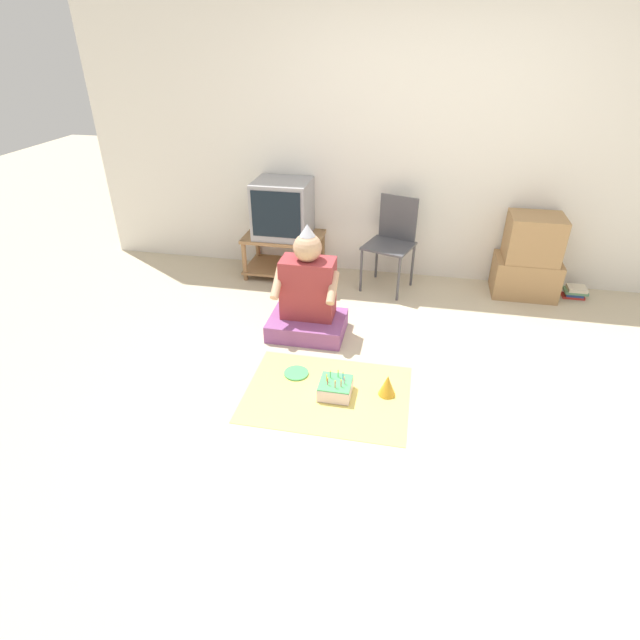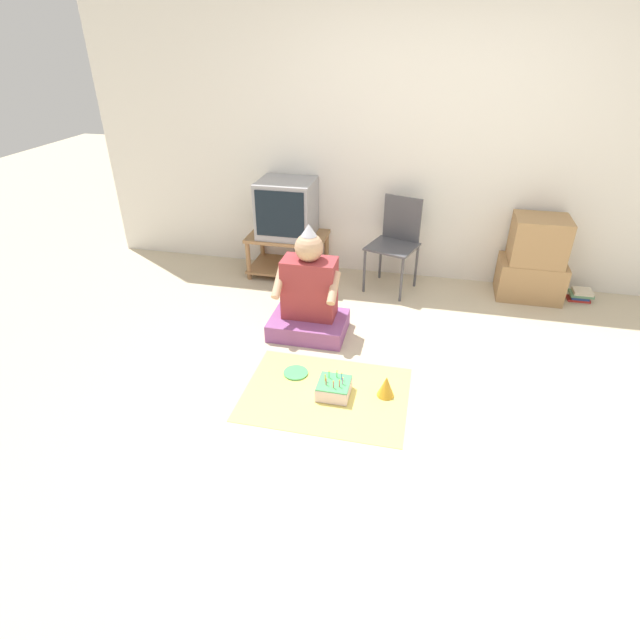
{
  "view_description": "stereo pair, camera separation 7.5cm",
  "coord_description": "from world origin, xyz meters",
  "px_view_note": "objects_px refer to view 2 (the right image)",
  "views": [
    {
      "loc": [
        -0.03,
        -2.69,
        2.12
      ],
      "look_at": [
        -0.63,
        0.27,
        0.35
      ],
      "focal_mm": 28.0,
      "sensor_mm": 36.0,
      "label": 1
    },
    {
      "loc": [
        0.04,
        -2.68,
        2.12
      ],
      "look_at": [
        -0.63,
        0.27,
        0.35
      ],
      "focal_mm": 28.0,
      "sensor_mm": 36.0,
      "label": 2
    }
  ],
  "objects_px": {
    "paper_plate": "(296,373)",
    "person_seated": "(309,298)",
    "cardboard_box_stack": "(534,261)",
    "book_pile": "(581,295)",
    "folding_chair": "(396,238)",
    "party_hat_blue": "(386,386)",
    "tv": "(287,208)",
    "birthday_cake": "(334,388)"
  },
  "relations": [
    {
      "from": "paper_plate",
      "to": "person_seated",
      "type": "bearing_deg",
      "value": 94.33
    },
    {
      "from": "cardboard_box_stack",
      "to": "paper_plate",
      "type": "height_order",
      "value": "cardboard_box_stack"
    },
    {
      "from": "book_pile",
      "to": "person_seated",
      "type": "distance_m",
      "value": 2.5
    },
    {
      "from": "folding_chair",
      "to": "party_hat_blue",
      "type": "distance_m",
      "value": 1.72
    },
    {
      "from": "cardboard_box_stack",
      "to": "paper_plate",
      "type": "xyz_separation_m",
      "value": [
        -1.75,
        -1.63,
        -0.34
      ]
    },
    {
      "from": "tv",
      "to": "birthday_cake",
      "type": "distance_m",
      "value": 2.05
    },
    {
      "from": "tv",
      "to": "paper_plate",
      "type": "bearing_deg",
      "value": -72.54
    },
    {
      "from": "tv",
      "to": "birthday_cake",
      "type": "xyz_separation_m",
      "value": [
        0.82,
        -1.78,
        -0.61
      ]
    },
    {
      "from": "folding_chair",
      "to": "birthday_cake",
      "type": "relative_size",
      "value": 3.89
    },
    {
      "from": "party_hat_blue",
      "to": "paper_plate",
      "type": "bearing_deg",
      "value": 170.97
    },
    {
      "from": "book_pile",
      "to": "party_hat_blue",
      "type": "height_order",
      "value": "party_hat_blue"
    },
    {
      "from": "tv",
      "to": "book_pile",
      "type": "relative_size",
      "value": 2.52
    },
    {
      "from": "person_seated",
      "to": "tv",
      "type": "bearing_deg",
      "value": 114.27
    },
    {
      "from": "folding_chair",
      "to": "birthday_cake",
      "type": "xyz_separation_m",
      "value": [
        -0.22,
        -1.73,
        -0.43
      ]
    },
    {
      "from": "birthday_cake",
      "to": "party_hat_blue",
      "type": "distance_m",
      "value": 0.35
    },
    {
      "from": "birthday_cake",
      "to": "party_hat_blue",
      "type": "xyz_separation_m",
      "value": [
        0.34,
        0.07,
        0.02
      ]
    },
    {
      "from": "cardboard_box_stack",
      "to": "tv",
      "type": "bearing_deg",
      "value": -179.62
    },
    {
      "from": "cardboard_box_stack",
      "to": "book_pile",
      "type": "relative_size",
      "value": 3.61
    },
    {
      "from": "folding_chair",
      "to": "book_pile",
      "type": "distance_m",
      "value": 1.73
    },
    {
      "from": "person_seated",
      "to": "birthday_cake",
      "type": "xyz_separation_m",
      "value": [
        0.35,
        -0.75,
        -0.25
      ]
    },
    {
      "from": "party_hat_blue",
      "to": "person_seated",
      "type": "bearing_deg",
      "value": 135.17
    },
    {
      "from": "person_seated",
      "to": "birthday_cake",
      "type": "distance_m",
      "value": 0.87
    },
    {
      "from": "tv",
      "to": "book_pile",
      "type": "xyz_separation_m",
      "value": [
        2.71,
        0.03,
        -0.61
      ]
    },
    {
      "from": "tv",
      "to": "birthday_cake",
      "type": "relative_size",
      "value": 2.42
    },
    {
      "from": "tv",
      "to": "party_hat_blue",
      "type": "height_order",
      "value": "tv"
    },
    {
      "from": "party_hat_blue",
      "to": "paper_plate",
      "type": "xyz_separation_m",
      "value": [
        -0.65,
        0.1,
        -0.07
      ]
    },
    {
      "from": "birthday_cake",
      "to": "paper_plate",
      "type": "relative_size",
      "value": 1.23
    },
    {
      "from": "book_pile",
      "to": "party_hat_blue",
      "type": "distance_m",
      "value": 2.34
    },
    {
      "from": "party_hat_blue",
      "to": "paper_plate",
      "type": "distance_m",
      "value": 0.66
    },
    {
      "from": "folding_chair",
      "to": "paper_plate",
      "type": "distance_m",
      "value": 1.72
    },
    {
      "from": "folding_chair",
      "to": "person_seated",
      "type": "relative_size",
      "value": 0.93
    },
    {
      "from": "birthday_cake",
      "to": "paper_plate",
      "type": "xyz_separation_m",
      "value": [
        -0.31,
        0.17,
        -0.04
      ]
    },
    {
      "from": "book_pile",
      "to": "paper_plate",
      "type": "relative_size",
      "value": 1.18
    },
    {
      "from": "person_seated",
      "to": "paper_plate",
      "type": "height_order",
      "value": "person_seated"
    },
    {
      "from": "tv",
      "to": "folding_chair",
      "type": "distance_m",
      "value": 1.06
    },
    {
      "from": "cardboard_box_stack",
      "to": "person_seated",
      "type": "distance_m",
      "value": 2.07
    },
    {
      "from": "birthday_cake",
      "to": "party_hat_blue",
      "type": "bearing_deg",
      "value": 11.05
    },
    {
      "from": "cardboard_box_stack",
      "to": "birthday_cake",
      "type": "distance_m",
      "value": 2.32
    },
    {
      "from": "tv",
      "to": "cardboard_box_stack",
      "type": "relative_size",
      "value": 0.7
    },
    {
      "from": "cardboard_box_stack",
      "to": "person_seated",
      "type": "height_order",
      "value": "person_seated"
    },
    {
      "from": "book_pile",
      "to": "birthday_cake",
      "type": "bearing_deg",
      "value": -136.36
    },
    {
      "from": "tv",
      "to": "party_hat_blue",
      "type": "bearing_deg",
      "value": -56.03
    }
  ]
}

